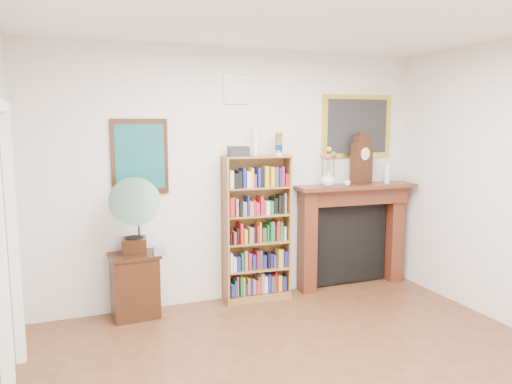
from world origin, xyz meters
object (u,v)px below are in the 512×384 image
(side_cabinet, at_px, (135,286))
(bottle_right, at_px, (387,174))
(bookshelf, at_px, (257,220))
(teacup, at_px, (347,183))
(mantel_clock, at_px, (362,161))
(gramophone, at_px, (135,211))
(fireplace, at_px, (351,225))
(cd_stack, at_px, (160,251))
(flower_vase, at_px, (328,179))
(bottle_left, at_px, (387,173))

(side_cabinet, bearing_deg, bottle_right, -2.71)
(bookshelf, bearing_deg, teacup, 0.58)
(bottle_right, bearing_deg, mantel_clock, 176.03)
(bookshelf, height_order, gramophone, bookshelf)
(fireplace, bearing_deg, cd_stack, -171.73)
(flower_vase, height_order, teacup, flower_vase)
(side_cabinet, distance_m, fireplace, 2.65)
(gramophone, xyz_separation_m, mantel_clock, (2.71, 0.14, 0.42))
(cd_stack, height_order, mantel_clock, mantel_clock)
(mantel_clock, height_order, bottle_right, mantel_clock)
(bookshelf, height_order, bottle_right, bookshelf)
(side_cabinet, height_order, flower_vase, flower_vase)
(cd_stack, xyz_separation_m, teacup, (2.23, 0.08, 0.58))
(fireplace, xyz_separation_m, bottle_left, (0.43, -0.09, 0.63))
(bookshelf, bearing_deg, gramophone, -170.73)
(cd_stack, bearing_deg, mantel_clock, 4.17)
(mantel_clock, xyz_separation_m, bottle_right, (0.36, -0.02, -0.18))
(side_cabinet, relative_size, teacup, 8.72)
(cd_stack, relative_size, mantel_clock, 0.21)
(flower_vase, bearing_deg, bottle_left, -0.61)
(mantel_clock, bearing_deg, cd_stack, 168.24)
(bottle_left, distance_m, bottle_right, 0.06)
(side_cabinet, relative_size, flower_vase, 3.93)
(gramophone, xyz_separation_m, flower_vase, (2.22, 0.08, 0.22))
(fireplace, xyz_separation_m, bottle_right, (0.46, -0.05, 0.61))
(bookshelf, bearing_deg, bottle_right, 4.51)
(bottle_left, bearing_deg, fireplace, 168.17)
(side_cabinet, distance_m, flower_vase, 2.45)
(bookshelf, height_order, cd_stack, bookshelf)
(cd_stack, distance_m, bottle_left, 2.89)
(fireplace, height_order, teacup, teacup)
(side_cabinet, relative_size, mantel_clock, 1.16)
(gramophone, relative_size, bottle_left, 3.35)
(flower_vase, relative_size, bottle_left, 0.71)
(cd_stack, distance_m, teacup, 2.30)
(mantel_clock, distance_m, bottle_left, 0.37)
(gramophone, bearing_deg, mantel_clock, 9.51)
(bookshelf, xyz_separation_m, teacup, (1.11, -0.08, 0.38))
(side_cabinet, xyz_separation_m, mantel_clock, (2.73, 0.07, 1.21))
(fireplace, relative_size, flower_vase, 8.84)
(flower_vase, bearing_deg, gramophone, -178.03)
(mantel_clock, bearing_deg, bookshelf, 165.08)
(gramophone, bearing_deg, bookshelf, 11.38)
(side_cabinet, relative_size, bottle_left, 2.80)
(mantel_clock, relative_size, bottle_right, 2.90)
(fireplace, bearing_deg, bottle_left, -8.44)
(fireplace, height_order, cd_stack, fireplace)
(teacup, bearing_deg, bottle_right, 7.05)
(teacup, distance_m, bottle_right, 0.62)
(bookshelf, distance_m, fireplace, 1.27)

